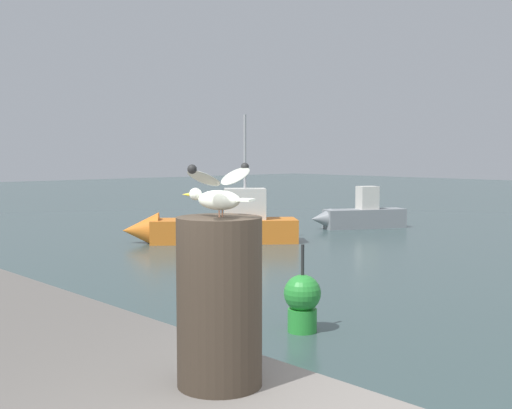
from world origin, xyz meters
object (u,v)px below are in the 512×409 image
(channel_buoy, at_px, (302,301))
(mooring_post, at_px, (219,302))
(boat_grey, at_px, (358,216))
(seagull, at_px, (218,191))
(boat_orange, at_px, (209,226))

(channel_buoy, bearing_deg, mooring_post, -49.78)
(mooring_post, xyz_separation_m, boat_grey, (-12.62, 16.58, -1.49))
(boat_grey, bearing_deg, channel_buoy, -54.09)
(mooring_post, relative_size, seagull, 1.42)
(mooring_post, distance_m, boat_grey, 20.89)
(mooring_post, distance_m, boat_orange, 16.74)
(boat_orange, xyz_separation_m, boat_grey, (0.53, 6.32, -0.03))
(boat_orange, height_order, channel_buoy, boat_orange)
(seagull, bearing_deg, channel_buoy, 130.19)
(boat_orange, bearing_deg, seagull, -37.97)
(boat_orange, relative_size, channel_buoy, 3.63)
(seagull, bearing_deg, boat_orange, 142.03)
(channel_buoy, bearing_deg, boat_grey, 125.91)
(seagull, xyz_separation_m, channel_buoy, (-4.28, 5.06, -2.02))
(mooring_post, height_order, channel_buoy, mooring_post)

